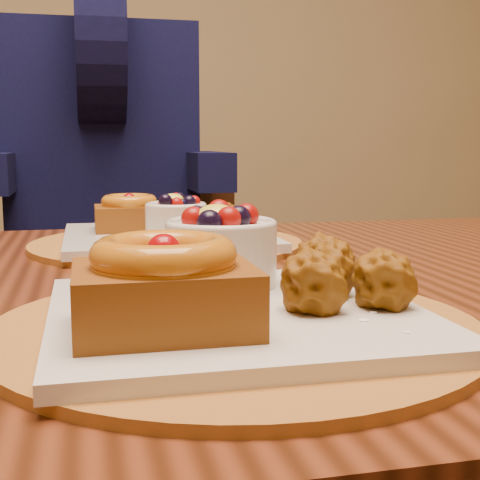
% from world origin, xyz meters
% --- Properties ---
extents(dining_table, '(1.60, 0.90, 0.76)m').
position_xyz_m(dining_table, '(0.01, -0.09, 0.68)').
color(dining_table, '#321509').
rests_on(dining_table, ground).
extents(place_setting_near, '(0.38, 0.38, 0.09)m').
position_xyz_m(place_setting_near, '(0.01, -0.30, 0.78)').
color(place_setting_near, brown).
rests_on(place_setting_near, dining_table).
extents(place_setting_far, '(0.38, 0.38, 0.08)m').
position_xyz_m(place_setting_far, '(0.01, 0.13, 0.78)').
color(place_setting_far, brown).
rests_on(place_setting_far, dining_table).
extents(chair_far, '(0.52, 0.52, 0.86)m').
position_xyz_m(chair_far, '(0.12, 0.76, 0.48)').
color(chair_far, black).
rests_on(chair_far, ground).
extents(diner, '(0.56, 0.53, 0.91)m').
position_xyz_m(diner, '(-0.05, 0.89, 0.97)').
color(diner, black).
rests_on(diner, ground).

